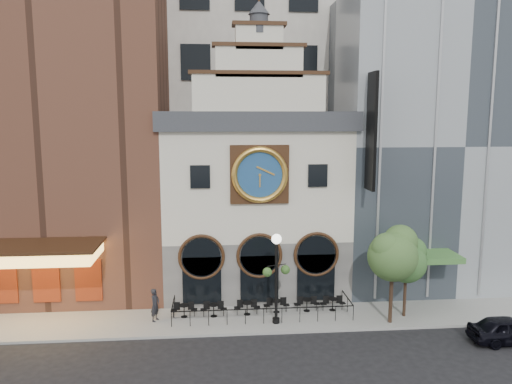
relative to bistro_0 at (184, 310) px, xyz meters
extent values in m
plane|color=black|center=(4.66, -2.55, -0.61)|extent=(120.00, 120.00, 0.00)
cube|color=gray|center=(4.66, -0.05, -0.54)|extent=(44.00, 5.00, 0.15)
cube|color=#605E5B|center=(4.66, 5.45, 1.54)|extent=(12.00, 8.00, 4.00)
cube|color=silver|center=(4.66, 5.45, 7.04)|extent=(12.00, 8.00, 7.00)
cube|color=#2D3035|center=(4.66, 5.45, 11.14)|extent=(12.60, 8.60, 1.20)
cube|color=#341E0F|center=(4.66, 1.37, 7.94)|extent=(3.60, 0.25, 3.60)
cylinder|color=navy|center=(4.66, 1.23, 7.94)|extent=(3.10, 0.12, 3.10)
torus|color=gold|center=(4.66, 1.15, 7.94)|extent=(3.46, 0.36, 3.46)
cylinder|color=#2D3035|center=(4.66, 1.85, 16.84)|extent=(1.10, 1.10, 1.10)
cone|color=#2D3035|center=(4.66, 1.85, 17.79)|extent=(1.30, 1.30, 0.80)
cube|color=brown|center=(-8.34, 7.45, 12.04)|extent=(14.00, 12.00, 25.00)
cube|color=#FFBF59|center=(-8.34, -0.25, 3.74)|extent=(7.00, 3.40, 0.70)
cube|color=#341E0F|center=(-8.34, -0.25, 4.19)|extent=(7.40, 3.80, 0.15)
cube|color=maroon|center=(-8.34, 1.40, 1.54)|extent=(5.60, 0.15, 2.60)
cube|color=gray|center=(17.66, 7.45, 9.54)|extent=(14.00, 12.00, 20.00)
cube|color=#47813A|center=(14.66, 0.25, 2.84)|extent=(4.50, 2.40, 0.35)
cube|color=black|center=(11.26, 0.45, 10.54)|extent=(0.18, 1.60, 7.00)
cube|color=beige|center=(4.66, 17.45, 19.39)|extent=(20.00, 16.00, 40.00)
cylinder|color=black|center=(0.00, 0.00, 0.28)|extent=(0.68, 0.68, 0.03)
cylinder|color=black|center=(0.00, 0.00, -0.09)|extent=(0.06, 0.06, 0.72)
cylinder|color=black|center=(1.77, -0.06, 0.28)|extent=(0.68, 0.68, 0.03)
cylinder|color=black|center=(1.77, -0.06, -0.09)|extent=(0.06, 0.06, 0.72)
cylinder|color=black|center=(3.78, 0.06, 0.28)|extent=(0.68, 0.68, 0.03)
cylinder|color=black|center=(3.78, 0.06, -0.09)|extent=(0.06, 0.06, 0.72)
cylinder|color=black|center=(5.61, 0.25, 0.28)|extent=(0.68, 0.68, 0.03)
cylinder|color=black|center=(5.61, 0.25, -0.09)|extent=(0.06, 0.06, 0.72)
cylinder|color=black|center=(7.50, 0.28, 0.28)|extent=(0.68, 0.68, 0.03)
cylinder|color=black|center=(7.50, 0.28, -0.09)|extent=(0.06, 0.06, 0.72)
cylinder|color=black|center=(9.11, 0.26, 0.28)|extent=(0.68, 0.68, 0.03)
cylinder|color=black|center=(9.11, 0.26, -0.09)|extent=(0.06, 0.06, 0.72)
imported|color=black|center=(17.57, -4.62, 0.11)|extent=(4.25, 1.72, 1.45)
imported|color=black|center=(-1.65, -0.39, 0.51)|extent=(0.71, 0.84, 1.95)
cylinder|color=black|center=(5.39, -1.31, 1.95)|extent=(0.17, 0.17, 4.83)
cylinder|color=black|center=(5.39, -1.31, -0.32)|extent=(0.42, 0.42, 0.29)
sphere|color=white|center=(5.39, -1.31, 4.55)|extent=(0.58, 0.58, 0.58)
sphere|color=#2F5120|center=(4.84, -1.49, 2.67)|extent=(0.54, 0.54, 0.54)
sphere|color=#2F5120|center=(5.93, -1.12, 2.67)|extent=(0.54, 0.54, 0.54)
cylinder|color=#382619|center=(12.03, -1.79, 1.08)|extent=(0.22, 0.22, 3.08)
sphere|color=#395F26|center=(12.03, -1.79, 3.50)|extent=(2.86, 2.86, 2.86)
sphere|color=#395F26|center=(12.58, -1.46, 4.27)|extent=(1.98, 1.98, 1.98)
sphere|color=#395F26|center=(11.59, -2.01, 4.05)|extent=(1.76, 1.76, 1.76)
cylinder|color=#382619|center=(13.20, -0.94, 0.82)|extent=(0.18, 0.18, 2.57)
sphere|color=#305D25|center=(13.20, -0.94, 2.85)|extent=(2.39, 2.39, 2.39)
sphere|color=#305D25|center=(13.66, -0.67, 3.49)|extent=(1.66, 1.66, 1.66)
sphere|color=#305D25|center=(12.84, -1.13, 3.31)|extent=(1.47, 1.47, 1.47)
camera|label=1|loc=(1.85, -28.66, 11.48)|focal=35.00mm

